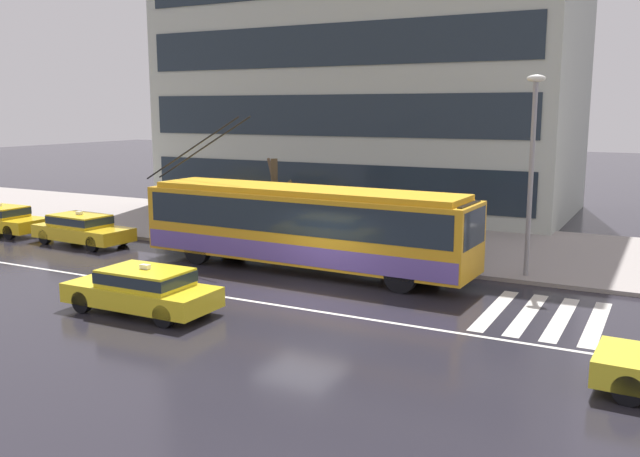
{
  "coord_description": "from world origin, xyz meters",
  "views": [
    {
      "loc": [
        9.91,
        -17.6,
        5.66
      ],
      "look_at": [
        -0.97,
        3.11,
        1.54
      ],
      "focal_mm": 38.19,
      "sensor_mm": 36.0,
      "label": 1
    }
  ],
  "objects": [
    {
      "name": "ground_plane",
      "position": [
        0.0,
        0.0,
        0.0
      ],
      "size": [
        160.0,
        160.0,
        0.0
      ],
      "primitive_type": "plane",
      "color": "#232028"
    },
    {
      "name": "sidewalk_slab",
      "position": [
        0.0,
        9.6,
        0.07
      ],
      "size": [
        80.0,
        10.0,
        0.14
      ],
      "primitive_type": "cube",
      "color": "gray",
      "rests_on": "ground_plane"
    },
    {
      "name": "crosswalk_stripe_edge_near",
      "position": [
        5.63,
        1.3,
        0.0
      ],
      "size": [
        0.44,
        4.4,
        0.01
      ],
      "primitive_type": "cube",
      "color": "beige",
      "rests_on": "ground_plane"
    },
    {
      "name": "crosswalk_stripe_inner_a",
      "position": [
        6.53,
        1.3,
        0.0
      ],
      "size": [
        0.44,
        4.4,
        0.01
      ],
      "primitive_type": "cube",
      "color": "beige",
      "rests_on": "ground_plane"
    },
    {
      "name": "crosswalk_stripe_center",
      "position": [
        7.43,
        1.3,
        0.0
      ],
      "size": [
        0.44,
        4.4,
        0.01
      ],
      "primitive_type": "cube",
      "color": "beige",
      "rests_on": "ground_plane"
    },
    {
      "name": "crosswalk_stripe_inner_b",
      "position": [
        8.33,
        1.3,
        0.0
      ],
      "size": [
        0.44,
        4.4,
        0.01
      ],
      "primitive_type": "cube",
      "color": "beige",
      "rests_on": "ground_plane"
    },
    {
      "name": "lane_centre_line",
      "position": [
        0.0,
        -1.2,
        0.0
      ],
      "size": [
        72.0,
        0.14,
        0.01
      ],
      "primitive_type": "cube",
      "color": "silver",
      "rests_on": "ground_plane"
    },
    {
      "name": "trolleybus",
      "position": [
        -1.55,
        3.0,
        1.63
      ],
      "size": [
        13.17,
        2.9,
        5.42
      ],
      "color": "gold",
      "rests_on": "ground_plane"
    },
    {
      "name": "taxi_oncoming_near",
      "position": [
        -3.09,
        -3.55,
        0.7
      ],
      "size": [
        4.45,
        1.86,
        1.39
      ],
      "color": "yellow",
      "rests_on": "ground_plane"
    },
    {
      "name": "taxi_far_behind",
      "position": [
        -17.38,
        2.85,
        0.7
      ],
      "size": [
        4.4,
        1.87,
        1.39
      ],
      "color": "yellow",
      "rests_on": "ground_plane"
    },
    {
      "name": "taxi_queued_behind_bus",
      "position": [
        -12.16,
        2.76,
        0.7
      ],
      "size": [
        4.63,
        2.08,
        1.39
      ],
      "color": "yellow",
      "rests_on": "ground_plane"
    },
    {
      "name": "bus_shelter",
      "position": [
        -2.89,
        6.41,
        1.93
      ],
      "size": [
        4.05,
        1.62,
        2.39
      ],
      "color": "gray",
      "rests_on": "sidewalk_slab"
    },
    {
      "name": "pedestrian_at_shelter",
      "position": [
        2.62,
        7.44,
        1.77
      ],
      "size": [
        1.26,
        1.26,
        1.98
      ],
      "color": "#584E53",
      "rests_on": "sidewalk_slab"
    },
    {
      "name": "pedestrian_approaching_curb",
      "position": [
        0.67,
        5.0,
        1.8
      ],
      "size": [
        1.27,
        1.27,
        2.04
      ],
      "color": "brown",
      "rests_on": "sidewalk_slab"
    },
    {
      "name": "street_lamp",
      "position": [
        5.69,
        5.31,
        4.05
      ],
      "size": [
        0.6,
        0.32,
        6.6
      ],
      "color": "gray",
      "rests_on": "sidewalk_slab"
    },
    {
      "name": "street_tree_bare",
      "position": [
        -5.43,
        7.38,
        2.0
      ],
      "size": [
        1.36,
        0.97,
        3.42
      ],
      "color": "brown",
      "rests_on": "sidewalk_slab"
    },
    {
      "name": "office_tower_corner_left",
      "position": [
        -6.1,
        18.98,
        10.59
      ],
      "size": [
        22.95,
        11.72,
        21.16
      ],
      "color": "#AEB5AB",
      "rests_on": "ground_plane"
    }
  ]
}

